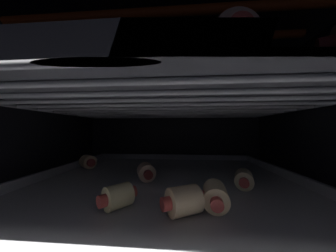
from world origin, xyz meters
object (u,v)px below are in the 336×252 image
object	(u,v)px
pig_in_blanket_upper_2	(115,106)
pig_in_blanket_lower_4	(146,172)
heating_element	(166,49)
pig_in_blanket_lower_1	(88,162)
pig_in_blanket_lower_5	(244,179)
oven_rack_lower	(166,184)
baking_tray_upper	(166,104)
pig_in_blanket_upper_3	(229,46)
baking_tray_lower	(166,180)
pig_in_blanket_upper_4	(113,84)
pig_in_blanket_lower_2	(184,200)
pig_in_blanket_lower_3	(118,196)
pig_in_blanket_upper_6	(181,102)
pig_in_blanket_lower_0	(215,195)
oven_rack_upper	(166,108)
pig_in_blanket_upper_5	(171,84)
pig_in_blanket_upper_0	(107,95)

from	to	relation	value
pig_in_blanket_upper_2	pig_in_blanket_lower_4	bearing A→B (deg)	-49.28
heating_element	pig_in_blanket_lower_1	bearing A→B (deg)	160.54
pig_in_blanket_lower_1	pig_in_blanket_lower_5	size ratio (longest dim) A/B	0.92
oven_rack_lower	baking_tray_upper	xyz separation A→B (cm)	(0.00, 0.00, 15.55)
heating_element	pig_in_blanket_upper_3	xyz separation A→B (cm)	(6.73, -17.60, -9.06)
pig_in_blanket_lower_4	baking_tray_upper	bearing A→B (deg)	16.95
baking_tray_lower	pig_in_blanket_lower_4	world-z (taller)	pig_in_blanket_lower_4
pig_in_blanket_upper_4	pig_in_blanket_lower_2	bearing A→B (deg)	-25.15
oven_rack_lower	baking_tray_upper	world-z (taller)	baking_tray_upper
baking_tray_lower	heating_element	bearing A→B (deg)	90.00
pig_in_blanket_lower_4	pig_in_blanket_upper_4	size ratio (longest dim) A/B	0.96
pig_in_blanket_lower_3	pig_in_blanket_upper_4	world-z (taller)	pig_in_blanket_upper_4
oven_rack_lower	pig_in_blanket_lower_2	size ratio (longest dim) A/B	10.25
oven_rack_lower	pig_in_blanket_upper_6	xyz separation A→B (cm)	(2.81, 7.73, 17.27)
baking_tray_lower	pig_in_blanket_lower_5	size ratio (longest dim) A/B	9.47
pig_in_blanket_lower_0	baking_tray_upper	bearing A→B (deg)	122.71
pig_in_blanket_lower_4	pig_in_blanket_upper_4	distance (cm)	16.58
oven_rack_upper	pig_in_blanket_upper_5	size ratio (longest dim) A/B	11.09
heating_element	baking_tray_upper	bearing A→B (deg)	-90.00
baking_tray_lower	baking_tray_upper	world-z (taller)	baking_tray_upper
pig_in_blanket_lower_1	pig_in_blanket_lower_3	world-z (taller)	pig_in_blanket_lower_1
oven_rack_upper	pig_in_blanket_upper_5	world-z (taller)	pig_in_blanket_upper_5
oven_rack_lower	pig_in_blanket_upper_5	distance (cm)	18.78
pig_in_blanket_upper_5	pig_in_blanket_upper_6	size ratio (longest dim) A/B	1.02
pig_in_blanket_lower_5	oven_rack_upper	bearing A→B (deg)	164.35
pig_in_blanket_lower_5	pig_in_blanket_upper_5	bearing A→B (deg)	-161.24
pig_in_blanket_lower_0	pig_in_blanket_upper_3	distance (cm)	16.34
oven_rack_upper	pig_in_blanket_upper_2	distance (cm)	20.52
pig_in_blanket_upper_4	pig_in_blanket_upper_5	size ratio (longest dim) A/B	1.08
baking_tray_lower	oven_rack_upper	size ratio (longest dim) A/B	0.88
pig_in_blanket_lower_1	pig_in_blanket_lower_2	world-z (taller)	same
pig_in_blanket_lower_1	pig_in_blanket_upper_0	xyz separation A→B (cm)	(8.47, -7.96, 14.76)
baking_tray_upper	pig_in_blanket_lower_1	bearing A→B (deg)	160.54
heating_element	pig_in_blanket_upper_6	size ratio (longest dim) A/B	9.53
pig_in_blanket_lower_2	pig_in_blanket_lower_4	world-z (taller)	same
heating_element	oven_rack_upper	size ratio (longest dim) A/B	0.84
pig_in_blanket_lower_1	pig_in_blanket_lower_2	xyz separation A→B (cm)	(23.31, -19.84, -0.03)
baking_tray_upper	pig_in_blanket_upper_5	world-z (taller)	pig_in_blanket_upper_5
heating_element	pig_in_blanket_upper_4	size ratio (longest dim) A/B	8.60
pig_in_blanket_lower_3	pig_in_blanket_upper_6	bearing A→B (deg)	68.64
pig_in_blanket_lower_1	pig_in_blanket_lower_4	distance (cm)	18.45
pig_in_blanket_lower_5	baking_tray_upper	world-z (taller)	baking_tray_upper
pig_in_blanket_lower_3	pig_in_blanket_upper_2	xyz separation A→B (cm)	(-10.93, 24.70, 14.95)
pig_in_blanket_upper_3	pig_in_blanket_upper_5	xyz separation A→B (cm)	(-5.44, 9.95, -0.20)
baking_tray_lower	pig_in_blanket_upper_4	world-z (taller)	pig_in_blanket_upper_4
baking_tray_lower	pig_in_blanket_upper_5	xyz separation A→B (cm)	(1.29, -7.65, 16.29)
baking_tray_lower	pig_in_blanket_lower_4	distance (cm)	4.25
pig_in_blanket_lower_3	pig_in_blanket_lower_2	bearing A→B (deg)	-6.18
oven_rack_lower	pig_in_blanket_upper_0	xyz separation A→B (cm)	(-11.74, -0.82, 17.31)
pig_in_blanket_upper_2	pig_in_blanket_upper_3	world-z (taller)	same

